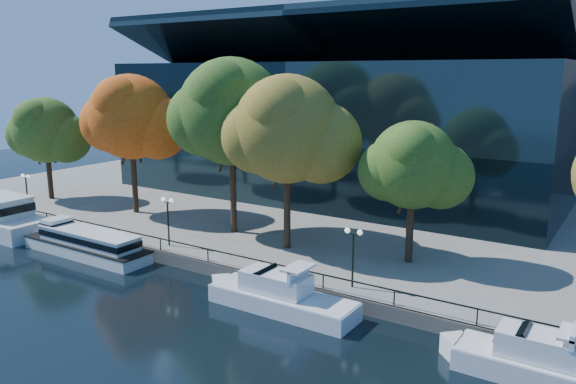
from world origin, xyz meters
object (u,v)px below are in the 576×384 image
Objects in this scene: tree_4 at (414,167)px; lamp_0 at (26,185)px; lamp_2 at (353,244)px; cruiser_near at (277,294)px; cruiser_far at (538,362)px; tree_0 at (46,132)px; lamp_1 at (168,210)px; tour_boat at (83,242)px; tree_3 at (289,132)px; tree_1 at (132,119)px; tree_2 at (233,114)px.

tree_4 reaches higher than lamp_0.
lamp_2 is at bearing 0.00° from lamp_0.
cruiser_near is 5.97m from lamp_2.
cruiser_far is at bearing -0.15° from cruiser_near.
tree_0 is 24.73m from lamp_1.
tour_boat is 20.74m from tree_0.
tree_3 is at bearing 9.54° from lamp_0.
cruiser_near is at bearing -14.01° from tree_0.
lamp_1 is (23.69, -5.44, -4.59)m from tree_0.
tree_1 is (-39.75, 10.13, 9.48)m from cruiser_far.
tree_0 is 2.82× the size of lamp_2.
cruiser_far is 42.10m from tree_1.
tree_1 is 3.44× the size of lamp_0.
lamp_0 and lamp_1 have the same top height.
lamp_1 is at bearing -159.22° from tree_4.
tour_boat is 3.47× the size of lamp_0.
tree_0 is at bearing 152.65° from tour_boat.
tree_4 is 8.22m from lamp_2.
tree_1 reaches higher than tree_0.
tree_2 is 9.90m from lamp_1.
tree_3 is at bearing -1.22° from tree_0.
cruiser_near is 1.04× the size of tree_4.
tree_3 is 3.46× the size of lamp_0.
tree_2 reaches higher than lamp_1.
cruiser_far is at bearing -7.54° from lamp_1.
tour_boat is 16.51m from tree_2.
lamp_2 reaches higher than cruiser_far.
lamp_1 is (-13.30, 3.79, 2.98)m from cruiser_near.
tree_1 is 1.00× the size of tree_3.
tree_3 is (6.56, -1.35, -1.01)m from tree_2.
lamp_1 is at bearing -151.27° from tree_3.
cruiser_near reaches higher than cruiser_far.
cruiser_near is at bearing -114.51° from tree_4.
cruiser_far is 48.80m from lamp_0.
tree_0 is (-36.99, 9.23, 7.57)m from cruiser_near.
tree_0 is at bearing 178.78° from tree_3.
tour_boat is at bearing -151.57° from tree_3.
tree_4 is (41.86, 1.46, -0.32)m from tree_0.
tree_3 is (-4.63, 8.54, 9.48)m from cruiser_near.
tree_0 reaches higher than tour_boat.
cruiser_far is at bearing -9.99° from tree_0.
lamp_2 is at bearing -7.65° from tree_0.
tree_2 is at bearing -177.15° from tree_4.
lamp_0 reaches higher than tour_boat.
lamp_2 reaches higher than cruiser_near.
tree_3 is 11.83m from lamp_1.
tree_0 reaches higher than cruiser_near.
cruiser_far is 0.70× the size of tree_3.
tree_0 is 2.82× the size of lamp_1.
tree_1 is 1.30× the size of tree_4.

